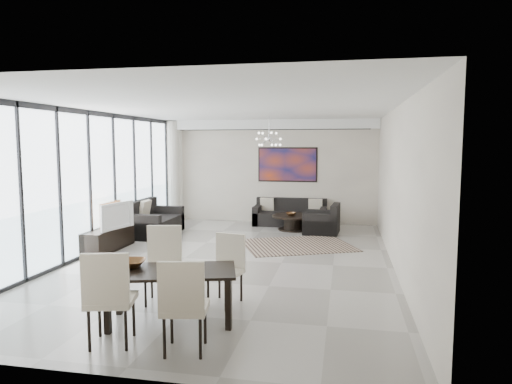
% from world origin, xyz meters
% --- Properties ---
extents(room_shell, '(6.00, 9.00, 2.90)m').
position_xyz_m(room_shell, '(0.46, 0.00, 1.45)').
color(room_shell, '#A8A39B').
rests_on(room_shell, ground).
extents(window_wall, '(0.37, 8.95, 2.90)m').
position_xyz_m(window_wall, '(-2.86, 0.00, 1.47)').
color(window_wall, silver).
rests_on(window_wall, floor).
extents(soffit, '(5.98, 0.40, 0.26)m').
position_xyz_m(soffit, '(0.00, 4.30, 2.77)').
color(soffit, white).
rests_on(soffit, room_shell).
extents(painting, '(1.68, 0.04, 0.98)m').
position_xyz_m(painting, '(0.50, 4.47, 1.65)').
color(painting, '#B03A18').
rests_on(painting, room_shell).
extents(chandelier, '(0.66, 0.66, 0.71)m').
position_xyz_m(chandelier, '(0.30, 2.50, 2.35)').
color(chandelier, silver).
rests_on(chandelier, room_shell).
extents(rug, '(2.82, 2.54, 0.01)m').
position_xyz_m(rug, '(1.10, 1.55, 0.01)').
color(rug, black).
rests_on(rug, floor).
extents(coffee_table, '(1.10, 1.10, 0.38)m').
position_xyz_m(coffee_table, '(0.79, 3.35, 0.22)').
color(coffee_table, black).
rests_on(coffee_table, floor).
extents(bowl_coffee, '(0.31, 0.31, 0.08)m').
position_xyz_m(bowl_coffee, '(0.75, 3.29, 0.42)').
color(bowl_coffee, brown).
rests_on(bowl_coffee, coffee_table).
extents(sofa_main, '(1.98, 0.81, 0.72)m').
position_xyz_m(sofa_main, '(0.64, 4.07, 0.24)').
color(sofa_main, black).
rests_on(sofa_main, floor).
extents(loveseat, '(0.95, 1.68, 0.84)m').
position_xyz_m(loveseat, '(-2.55, 2.09, 0.29)').
color(loveseat, black).
rests_on(loveseat, floor).
extents(armchair, '(0.90, 0.95, 0.74)m').
position_xyz_m(armchair, '(1.59, 3.05, 0.25)').
color(armchair, black).
rests_on(armchair, floor).
extents(side_table, '(0.36, 0.36, 0.49)m').
position_xyz_m(side_table, '(-2.44, 3.53, 0.33)').
color(side_table, black).
rests_on(side_table, floor).
extents(tv_console, '(0.43, 1.52, 0.48)m').
position_xyz_m(tv_console, '(-2.76, 0.32, 0.24)').
color(tv_console, black).
rests_on(tv_console, floor).
extents(television, '(0.34, 0.96, 0.55)m').
position_xyz_m(television, '(-2.60, 0.28, 0.75)').
color(television, gray).
rests_on(television, tv_console).
extents(dining_table, '(1.76, 1.20, 0.67)m').
position_xyz_m(dining_table, '(-0.01, -3.10, 0.58)').
color(dining_table, black).
rests_on(dining_table, floor).
extents(dining_chair_sw, '(0.60, 0.60, 1.08)m').
position_xyz_m(dining_chair_sw, '(-0.40, -3.93, 0.63)').
color(dining_chair_sw, beige).
rests_on(dining_chair_sw, floor).
extents(dining_chair_se, '(0.55, 0.55, 1.04)m').
position_xyz_m(dining_chair_se, '(0.46, -3.94, 0.60)').
color(dining_chair_se, beige).
rests_on(dining_chair_se, floor).
extents(dining_chair_nw, '(0.57, 0.57, 1.07)m').
position_xyz_m(dining_chair_nw, '(-0.42, -2.36, 0.62)').
color(dining_chair_nw, beige).
rests_on(dining_chair_nw, floor).
extents(dining_chair_ne, '(0.52, 0.52, 0.96)m').
position_xyz_m(dining_chair_ne, '(0.50, -2.24, 0.55)').
color(dining_chair_ne, beige).
rests_on(dining_chair_ne, floor).
extents(bowl_dining, '(0.46, 0.46, 0.09)m').
position_xyz_m(bowl_dining, '(-0.57, -3.06, 0.71)').
color(bowl_dining, brown).
rests_on(bowl_dining, dining_table).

